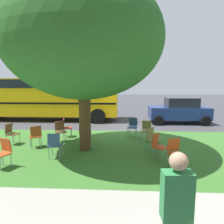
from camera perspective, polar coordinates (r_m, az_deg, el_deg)
name	(u,v)px	position (r m, az deg, el deg)	size (l,w,h in m)	color
ground	(118,130)	(10.79, 1.83, -5.28)	(80.00, 80.00, 0.00)	#424247
grass_verge	(117,149)	(7.71, 1.36, -10.70)	(48.00, 6.00, 0.01)	#3D752D
street_tree	(83,41)	(7.50, -8.32, 19.76)	(5.68, 5.68, 6.12)	brown
chair_0	(85,131)	(8.37, -7.97, -5.60)	(0.50, 0.51, 0.88)	#C64C1E
chair_1	(146,129)	(8.81, 9.90, -4.95)	(0.52, 0.52, 0.88)	olive
chair_2	(158,144)	(6.69, 13.32, -9.19)	(0.58, 0.58, 0.88)	#C64C1E
chair_3	(60,130)	(8.86, -14.84, -5.02)	(0.57, 0.58, 0.88)	brown
chair_4	(55,144)	(6.89, -16.34, -8.81)	(0.43, 0.43, 0.88)	#335184
chair_5	(152,138)	(7.46, 11.61, -7.36)	(0.59, 0.59, 0.88)	olive
chair_6	(133,126)	(9.50, 6.03, -3.93)	(0.51, 0.51, 0.88)	#335184
chair_7	(36,135)	(8.27, -21.35, -6.24)	(0.58, 0.58, 0.88)	#C64C1E
chair_8	(66,126)	(9.54, -13.31, -4.05)	(0.54, 0.53, 0.88)	#B7332D
chair_9	(175,151)	(6.22, 17.97, -10.70)	(0.53, 0.53, 0.88)	#C64C1E
chair_10	(11,132)	(9.15, -27.27, -5.24)	(0.48, 0.47, 0.88)	brown
chair_11	(3,151)	(6.73, -29.14, -9.90)	(0.53, 0.54, 0.88)	#C64C1E
parked_car	(179,110)	(13.31, 18.94, 0.48)	(3.70, 1.92, 1.65)	navy
school_bus	(43,95)	(14.60, -19.39, 4.72)	(10.40, 2.80, 2.88)	yellow
pedestrian_0	(176,213)	(2.78, 18.12, -26.11)	(0.37, 0.22, 1.69)	#726659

